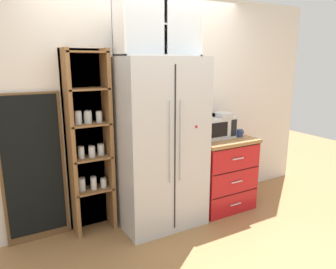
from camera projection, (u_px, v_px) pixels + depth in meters
The scene contains 13 objects.
ground_plane at pixel (162, 222), 3.59m from camera, with size 10.62×10.62×0.00m, color #9E7042.
wall_back_cream at pixel (145, 107), 3.64m from camera, with size 4.92×0.10×2.55m, color silver.
refrigerator at pixel (160, 144), 3.41m from camera, with size 0.91×0.66×1.85m.
pantry_shelf_column at pixel (89, 142), 3.27m from camera, with size 0.47×0.28×1.93m.
counter_cabinet at pixel (220, 172), 3.93m from camera, with size 0.74×0.65×0.89m.
microwave at pixel (214, 127), 3.80m from camera, with size 0.44×0.33×0.26m.
coffee_maker at pixel (221, 125), 3.79m from camera, with size 0.17×0.20×0.31m.
mug_navy at pixel (239, 133), 3.85m from camera, with size 0.12×0.09×0.09m.
mug_cream at pixel (220, 133), 3.84m from camera, with size 0.12×0.09×0.09m.
bottle_green at pixel (223, 127), 3.77m from camera, with size 0.07×0.07×0.30m.
bottle_cobalt at pixel (222, 129), 3.79m from camera, with size 0.06×0.06×0.25m.
upper_cabinet at pixel (157, 26), 3.17m from camera, with size 0.87×0.32×0.61m.
chalkboard_menu at pixel (33, 169), 3.09m from camera, with size 0.60×0.04×1.52m.
Camera 1 is at (-1.54, -2.88, 1.80)m, focal length 33.51 mm.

